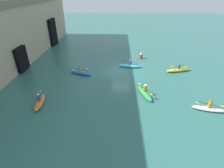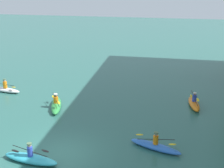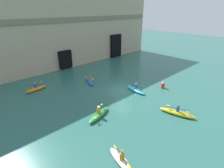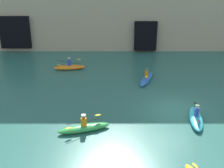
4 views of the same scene
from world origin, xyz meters
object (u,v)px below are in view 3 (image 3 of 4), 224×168
at_px(kayak_yellow, 177,113).
at_px(marker_buoy, 163,84).
at_px(kayak_orange, 36,89).
at_px(kayak_blue, 90,81).
at_px(kayak_white, 122,160).
at_px(kayak_cyan, 136,90).
at_px(kayak_green, 99,114).

xyz_separation_m(kayak_yellow, marker_buoy, (4.62, 4.48, 0.28)).
relative_size(kayak_yellow, kayak_orange, 1.24).
distance_m(kayak_blue, kayak_white, 14.95).
height_order(kayak_white, marker_buoy, kayak_white).
xyz_separation_m(kayak_cyan, kayak_green, (-7.12, -1.19, 0.03)).
bearing_deg(kayak_white, kayak_orange, 10.89).
bearing_deg(kayak_cyan, marker_buoy, 69.04).
bearing_deg(kayak_blue, kayak_white, 172.64).
height_order(kayak_green, marker_buoy, marker_buoy).
bearing_deg(kayak_yellow, kayak_cyan, 154.57).
height_order(kayak_yellow, kayak_white, kayak_white).
distance_m(kayak_cyan, kayak_yellow, 6.47).
height_order(kayak_orange, marker_buoy, same).
height_order(kayak_cyan, kayak_white, kayak_white).
distance_m(kayak_blue, kayak_orange, 7.22).
relative_size(kayak_white, kayak_green, 0.90).
height_order(kayak_white, kayak_orange, kayak_white).
relative_size(kayak_cyan, kayak_orange, 1.12).
bearing_deg(kayak_yellow, kayak_blue, 171.17).
xyz_separation_m(kayak_white, kayak_green, (2.47, 5.49, 0.02)).
bearing_deg(kayak_orange, marker_buoy, -47.43).
height_order(kayak_cyan, kayak_yellow, kayak_yellow).
bearing_deg(marker_buoy, kayak_cyan, 151.32).
height_order(kayak_blue, kayak_orange, kayak_orange).
xyz_separation_m(kayak_cyan, kayak_yellow, (-1.20, -6.35, 0.02)).
height_order(kayak_yellow, kayak_green, kayak_yellow).
bearing_deg(marker_buoy, kayak_blue, 125.40).
bearing_deg(kayak_cyan, kayak_white, -47.45).
distance_m(kayak_cyan, marker_buoy, 3.91).
xyz_separation_m(kayak_blue, kayak_orange, (-6.76, 2.54, 0.04)).
height_order(kayak_cyan, kayak_green, kayak_cyan).
xyz_separation_m(kayak_blue, marker_buoy, (5.95, -8.38, 0.31)).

